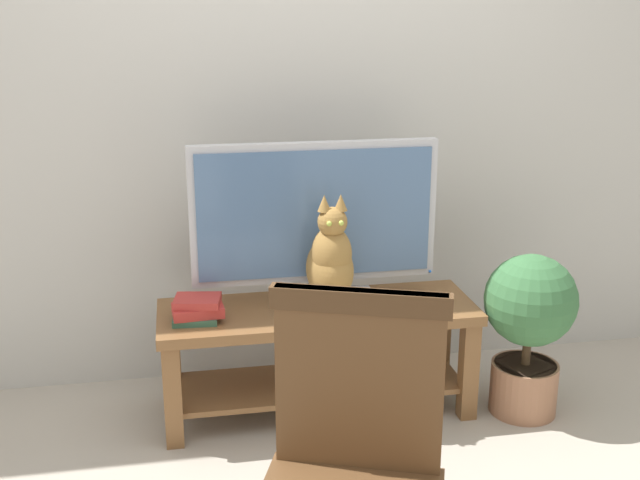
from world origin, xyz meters
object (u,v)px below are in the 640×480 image
(tv, at_px, (315,217))
(book_stack, at_px, (197,309))
(media_box, at_px, (330,305))
(wooden_chair, at_px, (352,462))
(potted_plant, at_px, (529,322))
(tv_stand, at_px, (318,339))
(cat, at_px, (331,261))

(tv, distance_m, book_stack, 0.61)
(media_box, distance_m, book_stack, 0.54)
(wooden_chair, relative_size, potted_plant, 1.41)
(tv_stand, height_order, media_box, media_box)
(tv, bearing_deg, media_box, -72.10)
(tv_stand, relative_size, wooden_chair, 1.33)
(wooden_chair, bearing_deg, tv_stand, 83.52)
(media_box, height_order, cat, cat)
(cat, bearing_deg, tv_stand, 120.73)
(tv_stand, height_order, tv, tv)
(tv_stand, relative_size, tv, 1.29)
(tv_stand, height_order, wooden_chair, wooden_chair)
(media_box, bearing_deg, cat, -86.14)
(cat, distance_m, wooden_chair, 1.24)
(media_box, bearing_deg, tv_stand, 127.33)
(tv_stand, relative_size, book_stack, 6.34)
(media_box, height_order, wooden_chair, wooden_chair)
(wooden_chair, bearing_deg, cat, 81.27)
(tv_stand, xyz_separation_m, potted_plant, (0.87, -0.17, 0.08))
(book_stack, bearing_deg, tv, 13.75)
(tv, xyz_separation_m, potted_plant, (0.87, -0.24, -0.43))
(tv, height_order, wooden_chair, tv)
(tv, bearing_deg, potted_plant, -15.53)
(tv, bearing_deg, cat, -73.69)
(wooden_chair, bearing_deg, media_box, 81.44)
(book_stack, bearing_deg, cat, -1.84)
(media_box, xyz_separation_m, potted_plant, (0.83, -0.12, -0.09))
(media_box, bearing_deg, potted_plant, -8.13)
(wooden_chair, xyz_separation_m, book_stack, (-0.35, 1.23, -0.04))
(book_stack, bearing_deg, media_box, -0.07)
(tv_stand, xyz_separation_m, cat, (0.04, -0.07, 0.37))
(media_box, distance_m, cat, 0.19)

